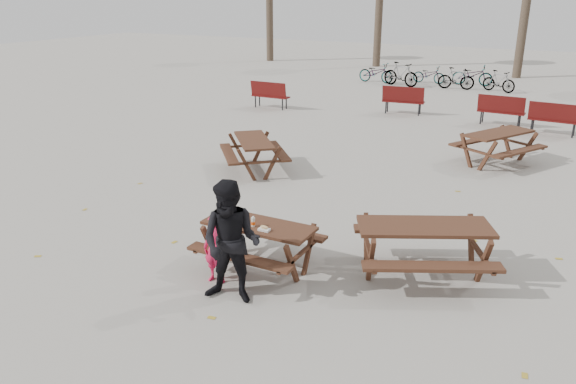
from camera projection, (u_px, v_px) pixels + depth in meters
The scene contains 13 objects.
ground at pixel (260, 267), 9.21m from camera, with size 80.00×80.00×0.00m, color gray.
main_picnic_table at pixel (259, 235), 9.02m from camera, with size 1.80×1.45×0.78m.
food_tray at pixel (264, 230), 8.70m from camera, with size 0.18×0.11×0.04m, color white.
bread_roll at pixel (264, 227), 8.69m from camera, with size 0.14×0.06×0.05m, color tan.
soda_bottle at pixel (253, 222), 8.84m from camera, with size 0.07×0.07×0.17m.
child at pixel (216, 248), 8.59m from camera, with size 0.41×0.27×1.13m, color #DB1B48.
adult at pixel (231, 243), 7.95m from camera, with size 0.89×0.70×1.84m, color black.
picnic_table_east at pixel (423, 251), 8.80m from camera, with size 2.04×1.64×0.88m, color #391E14, non-canonical shape.
picnic_table_north at pixel (254, 155), 14.04m from camera, with size 1.88×1.51×0.81m, color #391E14, non-canonical shape.
picnic_table_far at pixel (497, 148), 14.58m from camera, with size 1.96×1.58×0.85m, color #391E14, non-canonical shape.
park_bench_row at pixel (424, 105), 19.54m from camera, with size 11.49×1.92×1.03m.
bicycle_row at pixel (434, 75), 26.49m from camera, with size 7.48×2.70×1.11m.
fallen_leaves at pixel (346, 221), 11.07m from camera, with size 11.00×11.00×0.01m, color #A88D28, non-canonical shape.
Camera 1 is at (4.27, -7.07, 4.30)m, focal length 35.00 mm.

